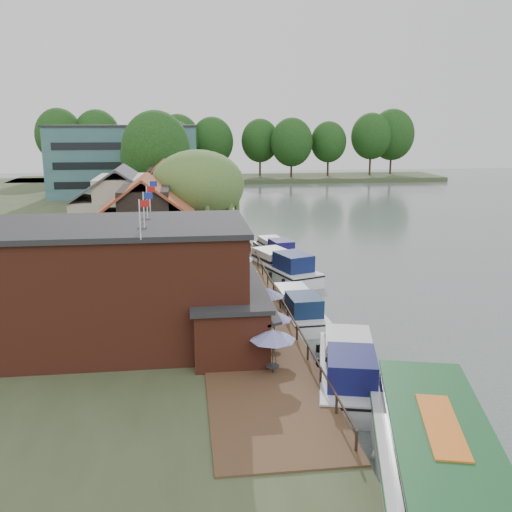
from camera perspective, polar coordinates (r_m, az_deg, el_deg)
name	(u,v)px	position (r m, az deg, el deg)	size (l,w,h in m)	color
ground	(370,340)	(38.31, 11.37, -8.25)	(260.00, 260.00, 0.00)	#4D5956
land_bank	(30,238)	(72.28, -21.71, 1.69)	(50.00, 140.00, 1.00)	#384728
quay_deck	(234,286)	(45.69, -2.17, -3.03)	(6.00, 50.00, 0.10)	#47301E
quay_rail	(267,278)	(46.34, 1.09, -2.20)	(0.20, 49.00, 1.00)	black
pub	(149,283)	(34.03, -10.66, -2.71)	(20.00, 11.00, 7.30)	maroon
hotel_block	(124,160)	(104.38, -13.03, 9.30)	(25.40, 12.40, 12.30)	#38666B
cottage_a	(146,228)	(48.55, -10.91, 2.81)	(8.60, 7.60, 8.50)	black
cottage_b	(122,210)	(58.64, -13.28, 4.49)	(9.60, 8.60, 8.50)	beige
cottage_c	(165,198)	(67.26, -9.11, 5.78)	(7.60, 7.60, 8.50)	black
willow	(198,206)	(53.24, -5.79, 4.95)	(8.60, 8.60, 10.43)	#476B2D
umbrella_0	(273,351)	(30.00, 1.68, -9.49)	(2.42, 2.42, 2.38)	#221B99
umbrella_1	(274,330)	(32.88, 1.84, -7.39)	(2.01, 2.01, 2.38)	navy
umbrella_2	(249,321)	(34.28, -0.66, -6.50)	(2.26, 2.26, 2.38)	#1C369C
umbrella_3	(268,306)	(37.02, 1.25, -4.98)	(2.06, 2.06, 2.38)	navy
umbrella_4	(244,287)	(41.17, -1.18, -3.08)	(2.14, 2.14, 2.38)	#1C499B
umbrella_5	(242,280)	(42.80, -1.42, -2.43)	(2.35, 2.35, 2.38)	navy
umbrella_6	(239,268)	(46.40, -1.76, -1.18)	(2.37, 2.37, 2.38)	navy
cruiser_0	(349,362)	(31.48, 9.30, -10.46)	(3.47, 10.73, 2.63)	silver
cruiser_1	(297,304)	(41.16, 4.16, -4.78)	(3.07, 9.51, 2.29)	white
cruiser_2	(282,263)	(51.85, 2.59, -0.72)	(3.51, 10.84, 2.67)	white
cruiser_3	(276,247)	(59.61, 1.97, 0.90)	(2.92, 9.07, 2.16)	silver
tour_boat	(442,478)	(22.53, 18.13, -20.32)	(4.33, 15.42, 3.37)	silver
swan	(376,455)	(25.95, 11.95, -18.87)	(0.44, 0.44, 0.44)	white
bank_tree_0	(156,166)	(76.11, -9.92, 8.82)	(8.86, 8.86, 14.33)	#143811
bank_tree_1	(164,166)	(85.28, -9.23, 8.90)	(7.26, 7.26, 13.11)	#143811
bank_tree_2	(146,166)	(93.03, -10.91, 8.84)	(7.98, 7.98, 11.98)	#143811
bank_tree_3	(174,155)	(112.23, -8.16, 9.97)	(8.59, 8.59, 13.10)	#143811
bank_tree_4	(166,157)	(120.85, -8.96, 9.74)	(7.41, 7.41, 11.26)	#143811
bank_tree_5	(162,152)	(129.20, -9.41, 10.26)	(6.96, 6.96, 12.65)	#143811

